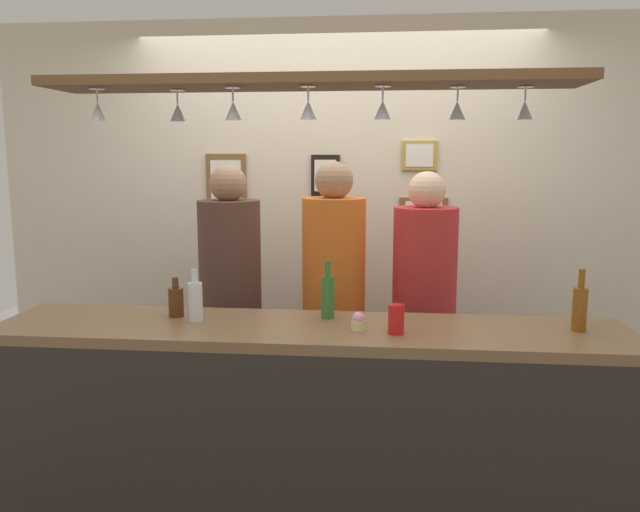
{
  "coord_description": "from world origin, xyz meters",
  "views": [
    {
      "loc": [
        0.32,
        -2.95,
        1.76
      ],
      "look_at": [
        0.0,
        0.1,
        1.27
      ],
      "focal_mm": 35.6,
      "sensor_mm": 36.0,
      "label": 1
    }
  ],
  "objects_px": {
    "picture_frame_crest": "(325,176)",
    "picture_frame_caricature": "(226,181)",
    "bottle_beer_brown_stubby": "(176,301)",
    "bottle_beer_green_import": "(328,295)",
    "person_middle_orange_shirt": "(334,289)",
    "picture_frame_upper_small": "(419,156)",
    "bottle_soda_clear": "(195,300)",
    "bottle_beer_amber_tall": "(580,307)",
    "drink_can": "(396,319)",
    "picture_frame_lower_pair": "(423,212)",
    "cupcake": "(358,322)",
    "person_left_brown_shirt": "(230,289)",
    "person_right_red_shirt": "(424,297)"
  },
  "relations": [
    {
      "from": "bottle_beer_brown_stubby",
      "to": "drink_can",
      "type": "distance_m",
      "value": 1.0
    },
    {
      "from": "drink_can",
      "to": "cupcake",
      "type": "xyz_separation_m",
      "value": [
        -0.15,
        0.04,
        -0.03
      ]
    },
    {
      "from": "picture_frame_caricature",
      "to": "picture_frame_upper_small",
      "type": "bearing_deg",
      "value": 0.0
    },
    {
      "from": "person_left_brown_shirt",
      "to": "picture_frame_upper_small",
      "type": "relative_size",
      "value": 7.78
    },
    {
      "from": "bottle_beer_green_import",
      "to": "cupcake",
      "type": "relative_size",
      "value": 3.33
    },
    {
      "from": "bottle_soda_clear",
      "to": "bottle_beer_brown_stubby",
      "type": "xyz_separation_m",
      "value": [
        -0.11,
        0.07,
        -0.02
      ]
    },
    {
      "from": "picture_frame_upper_small",
      "to": "cupcake",
      "type": "bearing_deg",
      "value": -101.86
    },
    {
      "from": "bottle_soda_clear",
      "to": "person_middle_orange_shirt",
      "type": "bearing_deg",
      "value": 52.79
    },
    {
      "from": "person_middle_orange_shirt",
      "to": "bottle_beer_green_import",
      "type": "bearing_deg",
      "value": -87.68
    },
    {
      "from": "person_middle_orange_shirt",
      "to": "picture_frame_upper_small",
      "type": "relative_size",
      "value": 7.87
    },
    {
      "from": "bottle_beer_green_import",
      "to": "picture_frame_lower_pair",
      "type": "xyz_separation_m",
      "value": [
        0.48,
        1.27,
        0.26
      ]
    },
    {
      "from": "picture_frame_crest",
      "to": "bottle_soda_clear",
      "type": "bearing_deg",
      "value": -107.66
    },
    {
      "from": "person_middle_orange_shirt",
      "to": "drink_can",
      "type": "relative_size",
      "value": 14.19
    },
    {
      "from": "bottle_beer_brown_stubby",
      "to": "picture_frame_caricature",
      "type": "distance_m",
      "value": 1.4
    },
    {
      "from": "person_right_red_shirt",
      "to": "picture_frame_upper_small",
      "type": "distance_m",
      "value": 0.99
    },
    {
      "from": "person_right_red_shirt",
      "to": "drink_can",
      "type": "bearing_deg",
      "value": -100.96
    },
    {
      "from": "drink_can",
      "to": "picture_frame_crest",
      "type": "height_order",
      "value": "picture_frame_crest"
    },
    {
      "from": "bottle_beer_brown_stubby",
      "to": "cupcake",
      "type": "distance_m",
      "value": 0.84
    },
    {
      "from": "person_middle_orange_shirt",
      "to": "picture_frame_crest",
      "type": "xyz_separation_m",
      "value": [
        -0.11,
        0.66,
        0.59
      ]
    },
    {
      "from": "picture_frame_upper_small",
      "to": "person_left_brown_shirt",
      "type": "bearing_deg",
      "value": -147.95
    },
    {
      "from": "picture_frame_upper_small",
      "to": "picture_frame_crest",
      "type": "xyz_separation_m",
      "value": [
        -0.58,
        0.0,
        -0.13
      ]
    },
    {
      "from": "person_left_brown_shirt",
      "to": "bottle_beer_brown_stubby",
      "type": "bearing_deg",
      "value": -97.47
    },
    {
      "from": "person_left_brown_shirt",
      "to": "drink_can",
      "type": "relative_size",
      "value": 14.04
    },
    {
      "from": "person_left_brown_shirt",
      "to": "person_right_red_shirt",
      "type": "bearing_deg",
      "value": 0.0
    },
    {
      "from": "person_middle_orange_shirt",
      "to": "person_right_red_shirt",
      "type": "xyz_separation_m",
      "value": [
        0.49,
        0.0,
        -0.03
      ]
    },
    {
      "from": "person_middle_orange_shirt",
      "to": "picture_frame_caricature",
      "type": "relative_size",
      "value": 5.09
    },
    {
      "from": "bottle_beer_amber_tall",
      "to": "picture_frame_caricature",
      "type": "distance_m",
      "value": 2.33
    },
    {
      "from": "bottle_beer_green_import",
      "to": "picture_frame_crest",
      "type": "xyz_separation_m",
      "value": [
        -0.13,
        1.27,
        0.49
      ]
    },
    {
      "from": "picture_frame_crest",
      "to": "person_middle_orange_shirt",
      "type": "bearing_deg",
      "value": -80.55
    },
    {
      "from": "person_right_red_shirt",
      "to": "bottle_beer_brown_stubby",
      "type": "xyz_separation_m",
      "value": [
        -1.14,
        -0.65,
        0.1
      ]
    },
    {
      "from": "picture_frame_crest",
      "to": "picture_frame_lower_pair",
      "type": "bearing_deg",
      "value": 0.0
    },
    {
      "from": "person_right_red_shirt",
      "to": "cupcake",
      "type": "distance_m",
      "value": 0.86
    },
    {
      "from": "drink_can",
      "to": "bottle_beer_amber_tall",
      "type": "bearing_deg",
      "value": 9.52
    },
    {
      "from": "person_middle_orange_shirt",
      "to": "bottle_soda_clear",
      "type": "height_order",
      "value": "person_middle_orange_shirt"
    },
    {
      "from": "cupcake",
      "to": "person_left_brown_shirt",
      "type": "bearing_deg",
      "value": 132.85
    },
    {
      "from": "picture_frame_crest",
      "to": "picture_frame_caricature",
      "type": "bearing_deg",
      "value": 180.0
    },
    {
      "from": "bottle_beer_green_import",
      "to": "person_left_brown_shirt",
      "type": "bearing_deg",
      "value": 134.38
    },
    {
      "from": "person_right_red_shirt",
      "to": "drink_can",
      "type": "relative_size",
      "value": 13.77
    },
    {
      "from": "person_left_brown_shirt",
      "to": "bottle_beer_brown_stubby",
      "type": "distance_m",
      "value": 0.66
    },
    {
      "from": "person_middle_orange_shirt",
      "to": "bottle_beer_amber_tall",
      "type": "relative_size",
      "value": 6.66
    },
    {
      "from": "bottle_soda_clear",
      "to": "picture_frame_upper_small",
      "type": "xyz_separation_m",
      "value": [
        1.02,
        1.38,
        0.62
      ]
    },
    {
      "from": "person_left_brown_shirt",
      "to": "person_right_red_shirt",
      "type": "distance_m",
      "value": 1.06
    },
    {
      "from": "bottle_beer_brown_stubby",
      "to": "bottle_beer_green_import",
      "type": "bearing_deg",
      "value": 3.74
    },
    {
      "from": "bottle_soda_clear",
      "to": "bottle_beer_amber_tall",
      "type": "relative_size",
      "value": 0.88
    },
    {
      "from": "person_right_red_shirt",
      "to": "bottle_beer_brown_stubby",
      "type": "height_order",
      "value": "person_right_red_shirt"
    },
    {
      "from": "bottle_beer_amber_tall",
      "to": "drink_can",
      "type": "relative_size",
      "value": 2.13
    },
    {
      "from": "bottle_beer_green_import",
      "to": "bottle_beer_amber_tall",
      "type": "bearing_deg",
      "value": -5.35
    },
    {
      "from": "picture_frame_lower_pair",
      "to": "picture_frame_upper_small",
      "type": "bearing_deg",
      "value": 180.0
    },
    {
      "from": "cupcake",
      "to": "person_right_red_shirt",
      "type": "bearing_deg",
      "value": 68.41
    },
    {
      "from": "person_middle_orange_shirt",
      "to": "bottle_beer_brown_stubby",
      "type": "distance_m",
      "value": 0.93
    }
  ]
}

